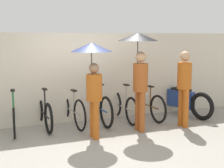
{
  "coord_description": "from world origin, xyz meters",
  "views": [
    {
      "loc": [
        -2.03,
        -5.59,
        2.06
      ],
      "look_at": [
        0.5,
        0.87,
        1.0
      ],
      "focal_mm": 50.0,
      "sensor_mm": 36.0,
      "label": 1
    }
  ],
  "objects_px": {
    "parked_bicycle_0": "(14,115)",
    "parked_bicycle_3": "(98,107)",
    "parked_bicycle_1": "(44,112)",
    "parked_bicycle_2": "(71,109)",
    "pedestrian_leading": "(93,67)",
    "pedestrian_center": "(139,57)",
    "pedestrian_trailing": "(184,83)",
    "parked_bicycle_4": "(123,106)",
    "parked_bicycle_5": "(146,104)",
    "motorcycle": "(181,100)"
  },
  "relations": [
    {
      "from": "parked_bicycle_2",
      "to": "parked_bicycle_5",
      "type": "distance_m",
      "value": 1.93
    },
    {
      "from": "parked_bicycle_1",
      "to": "parked_bicycle_5",
      "type": "relative_size",
      "value": 0.95
    },
    {
      "from": "parked_bicycle_4",
      "to": "parked_bicycle_5",
      "type": "relative_size",
      "value": 0.94
    },
    {
      "from": "parked_bicycle_4",
      "to": "pedestrian_leading",
      "type": "bearing_deg",
      "value": 130.46
    },
    {
      "from": "pedestrian_leading",
      "to": "pedestrian_trailing",
      "type": "bearing_deg",
      "value": -2.72
    },
    {
      "from": "parked_bicycle_2",
      "to": "motorcycle",
      "type": "relative_size",
      "value": 0.88
    },
    {
      "from": "parked_bicycle_1",
      "to": "parked_bicycle_3",
      "type": "bearing_deg",
      "value": -93.74
    },
    {
      "from": "parked_bicycle_0",
      "to": "parked_bicycle_3",
      "type": "height_order",
      "value": "parked_bicycle_3"
    },
    {
      "from": "parked_bicycle_4",
      "to": "pedestrian_trailing",
      "type": "height_order",
      "value": "pedestrian_trailing"
    },
    {
      "from": "parked_bicycle_3",
      "to": "parked_bicycle_4",
      "type": "height_order",
      "value": "parked_bicycle_3"
    },
    {
      "from": "pedestrian_leading",
      "to": "parked_bicycle_1",
      "type": "bearing_deg",
      "value": 127.98
    },
    {
      "from": "parked_bicycle_0",
      "to": "parked_bicycle_1",
      "type": "xyz_separation_m",
      "value": [
        0.64,
        -0.01,
        0.01
      ]
    },
    {
      "from": "parked_bicycle_1",
      "to": "motorcycle",
      "type": "bearing_deg",
      "value": -94.55
    },
    {
      "from": "pedestrian_trailing",
      "to": "motorcycle",
      "type": "xyz_separation_m",
      "value": [
        0.58,
        0.97,
        -0.63
      ]
    },
    {
      "from": "parked_bicycle_3",
      "to": "parked_bicycle_5",
      "type": "bearing_deg",
      "value": -94.85
    },
    {
      "from": "parked_bicycle_0",
      "to": "pedestrian_leading",
      "type": "height_order",
      "value": "pedestrian_leading"
    },
    {
      "from": "parked_bicycle_2",
      "to": "motorcycle",
      "type": "xyz_separation_m",
      "value": [
        2.94,
        -0.11,
        0.02
      ]
    },
    {
      "from": "parked_bicycle_0",
      "to": "parked_bicycle_4",
      "type": "xyz_separation_m",
      "value": [
        2.58,
        -0.09,
        0.01
      ]
    },
    {
      "from": "pedestrian_center",
      "to": "motorcycle",
      "type": "distance_m",
      "value": 2.22
    },
    {
      "from": "pedestrian_trailing",
      "to": "parked_bicycle_4",
      "type": "bearing_deg",
      "value": 133.94
    },
    {
      "from": "pedestrian_center",
      "to": "parked_bicycle_2",
      "type": "bearing_deg",
      "value": 141.18
    },
    {
      "from": "parked_bicycle_5",
      "to": "pedestrian_center",
      "type": "distance_m",
      "value": 1.67
    },
    {
      "from": "pedestrian_leading",
      "to": "pedestrian_center",
      "type": "height_order",
      "value": "pedestrian_center"
    },
    {
      "from": "pedestrian_leading",
      "to": "pedestrian_center",
      "type": "bearing_deg",
      "value": 3.3
    },
    {
      "from": "parked_bicycle_4",
      "to": "parked_bicycle_5",
      "type": "bearing_deg",
      "value": -89.77
    },
    {
      "from": "parked_bicycle_4",
      "to": "motorcycle",
      "type": "distance_m",
      "value": 1.65
    },
    {
      "from": "parked_bicycle_2",
      "to": "parked_bicycle_5",
      "type": "bearing_deg",
      "value": -97.82
    },
    {
      "from": "parked_bicycle_5",
      "to": "motorcycle",
      "type": "xyz_separation_m",
      "value": [
        1.0,
        -0.04,
        0.04
      ]
    },
    {
      "from": "motorcycle",
      "to": "parked_bicycle_0",
      "type": "bearing_deg",
      "value": 73.47
    },
    {
      "from": "pedestrian_trailing",
      "to": "parked_bicycle_1",
      "type": "bearing_deg",
      "value": 157.26
    },
    {
      "from": "parked_bicycle_0",
      "to": "pedestrian_leading",
      "type": "relative_size",
      "value": 0.89
    },
    {
      "from": "parked_bicycle_2",
      "to": "parked_bicycle_4",
      "type": "height_order",
      "value": "parked_bicycle_4"
    },
    {
      "from": "parked_bicycle_0",
      "to": "pedestrian_center",
      "type": "relative_size",
      "value": 0.8
    },
    {
      "from": "parked_bicycle_3",
      "to": "pedestrian_center",
      "type": "height_order",
      "value": "pedestrian_center"
    },
    {
      "from": "pedestrian_leading",
      "to": "pedestrian_center",
      "type": "relative_size",
      "value": 0.9
    },
    {
      "from": "parked_bicycle_4",
      "to": "pedestrian_leading",
      "type": "relative_size",
      "value": 0.85
    },
    {
      "from": "parked_bicycle_2",
      "to": "pedestrian_leading",
      "type": "relative_size",
      "value": 0.92
    },
    {
      "from": "parked_bicycle_4",
      "to": "parked_bicycle_5",
      "type": "distance_m",
      "value": 0.64
    },
    {
      "from": "parked_bicycle_5",
      "to": "pedestrian_trailing",
      "type": "xyz_separation_m",
      "value": [
        0.43,
        -1.01,
        0.66
      ]
    },
    {
      "from": "parked_bicycle_1",
      "to": "parked_bicycle_4",
      "type": "relative_size",
      "value": 1.01
    },
    {
      "from": "motorcycle",
      "to": "pedestrian_trailing",
      "type": "bearing_deg",
      "value": 134.34
    },
    {
      "from": "pedestrian_trailing",
      "to": "pedestrian_leading",
      "type": "bearing_deg",
      "value": 175.7
    },
    {
      "from": "parked_bicycle_3",
      "to": "pedestrian_trailing",
      "type": "relative_size",
      "value": 1.03
    },
    {
      "from": "pedestrian_center",
      "to": "pedestrian_trailing",
      "type": "distance_m",
      "value": 1.24
    },
    {
      "from": "parked_bicycle_5",
      "to": "pedestrian_leading",
      "type": "relative_size",
      "value": 0.9
    },
    {
      "from": "motorcycle",
      "to": "pedestrian_center",
      "type": "bearing_deg",
      "value": 101.7
    },
    {
      "from": "parked_bicycle_2",
      "to": "pedestrian_center",
      "type": "height_order",
      "value": "pedestrian_center"
    },
    {
      "from": "parked_bicycle_0",
      "to": "parked_bicycle_3",
      "type": "distance_m",
      "value": 1.93
    },
    {
      "from": "parked_bicycle_1",
      "to": "motorcycle",
      "type": "relative_size",
      "value": 0.82
    },
    {
      "from": "pedestrian_leading",
      "to": "motorcycle",
      "type": "height_order",
      "value": "pedestrian_leading"
    }
  ]
}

